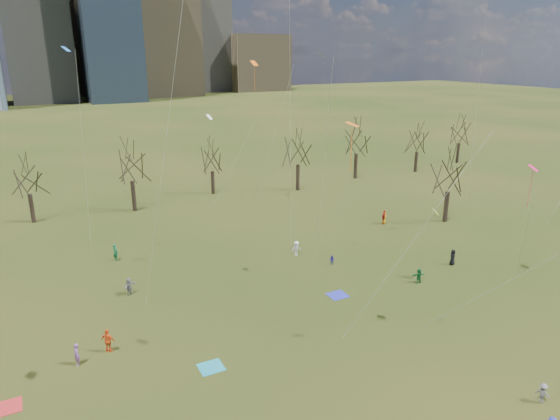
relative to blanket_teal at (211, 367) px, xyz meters
name	(u,v)px	position (x,y,z in m)	size (l,w,h in m)	color
ground	(359,352)	(9.82, -3.03, -0.01)	(500.00, 500.00, 0.00)	black
downtown_skyline	(47,1)	(7.38, 207.61, 38.99)	(212.50, 78.00, 118.00)	slate
bare_tree_row	(190,164)	(9.73, 34.19, 6.10)	(113.04, 29.80, 9.50)	black
blanket_teal	(211,367)	(0.00, 0.00, 0.00)	(1.60, 1.50, 0.03)	teal
blanket_navy	(338,295)	(13.19, 4.70, 0.00)	(1.60, 1.50, 0.03)	#252DAE
blanket_crimson	(7,407)	(-12.02, 1.83, 0.00)	(1.60, 1.50, 0.03)	#B22324
person_3	(543,393)	(16.39, -12.35, 0.62)	(0.82, 0.47, 1.27)	slate
person_4	(108,341)	(-5.69, 5.01, 0.86)	(1.03, 0.43, 1.76)	#F65C1B
person_5	(419,276)	(21.03, 3.35, 0.69)	(1.32, 0.42, 1.42)	#176830
person_6	(453,257)	(26.78, 4.92, 0.78)	(0.78, 0.51, 1.59)	black
person_7	(77,355)	(-7.82, 4.40, 0.77)	(0.57, 0.38, 1.57)	#874E9D
person_8	(332,260)	(16.25, 10.30, 0.50)	(0.50, 0.39, 1.02)	#2B2399
person_9	(296,248)	(14.34, 14.03, 0.76)	(1.00, 0.57, 1.54)	silver
person_10	(384,217)	(28.49, 17.64, 0.86)	(1.03, 0.43, 1.75)	red
person_11	(129,286)	(-2.62, 13.17, 0.74)	(1.40, 0.44, 1.50)	slate
person_12	(384,217)	(28.59, 17.69, 0.79)	(0.79, 0.51, 1.61)	gold
person_13	(115,252)	(-2.36, 21.22, 0.86)	(0.64, 0.42, 1.76)	#186E3D
kites_airborne	(336,125)	(15.14, 8.83, 13.97)	(69.09, 43.97, 33.73)	orange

